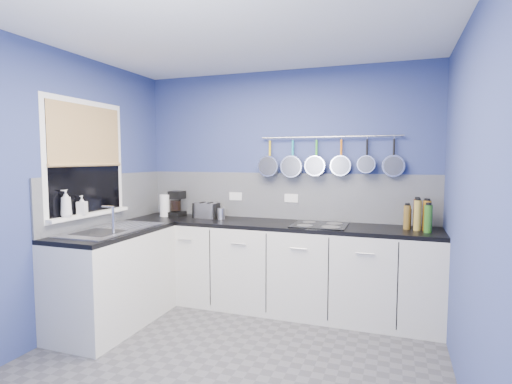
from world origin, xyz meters
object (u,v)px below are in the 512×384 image
Objects in this scene: coffee_maker at (176,204)px; paper_towel at (165,206)px; hob at (320,225)px; soap_bottle_b at (82,205)px; toaster at (206,210)px; canister at (221,214)px; soap_bottle_a at (66,203)px.

paper_towel is at bearing -146.55° from coffee_maker.
coffee_maker is 0.55× the size of hob.
soap_bottle_b reaches higher than paper_towel.
toaster is (0.38, -0.00, -0.06)m from coffee_maker.
toaster is at bearing 175.27° from hob.
coffee_maker is 0.59m from canister.
coffee_maker is at bearing 175.31° from canister.
toaster reaches higher than hob.
paper_towel is 2.07× the size of canister.
soap_bottle_b is at bearing -101.97° from paper_towel.
paper_towel is at bearing 178.53° from hob.
toaster is 2.15× the size of canister.
paper_towel is 0.50m from toaster.
soap_bottle_a is at bearing -126.49° from canister.
toaster is at bearing 2.53° from coffee_maker.
coffee_maker reaches higher than hob.
soap_bottle_b is 2.24m from hob.
paper_towel is (0.22, 1.03, -0.11)m from soap_bottle_b.
soap_bottle_b is 1.43× the size of canister.
soap_bottle_a reaches higher than canister.
canister is (0.69, 0.02, -0.06)m from paper_towel.
toaster is 0.20m from canister.
paper_towel is at bearing 79.82° from soap_bottle_a.
soap_bottle_b is 1.14m from coffee_maker.
soap_bottle_a is 0.46× the size of hob.
coffee_maker is at bearing 75.50° from soap_bottle_a.
hob is at bearing -3.35° from canister.
hob is (1.09, -0.06, -0.05)m from canister.
hob is at bearing 26.16° from soap_bottle_b.
hob is at bearing -0.56° from coffee_maker.
soap_bottle_a is 0.83× the size of coffee_maker.
soap_bottle_a is at bearing -100.18° from paper_towel.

